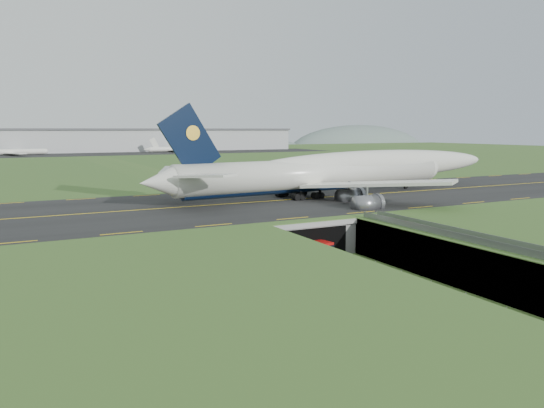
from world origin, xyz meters
TOP-DOWN VIEW (x-y plane):
  - ground at (0.00, 0.00)m, footprint 900.00×900.00m
  - airfield_deck at (0.00, 0.00)m, footprint 800.00×800.00m
  - trench_road at (0.00, -7.50)m, footprint 12.00×75.00m
  - taxiway at (0.00, 33.00)m, footprint 800.00×44.00m
  - tunnel_portal at (0.00, 16.71)m, footprint 17.00×22.30m
  - guideway at (11.00, -19.11)m, footprint 3.00×53.00m
  - jumbo_jet at (24.45, 35.89)m, footprint 95.88×61.24m
  - shuttle_tram at (-0.18, 8.37)m, footprint 3.78×7.50m
  - cargo_terminal at (-0.26, 299.41)m, footprint 320.00×67.00m
  - distant_hills at (64.38, 430.00)m, footprint 700.00×91.00m

SIDE VIEW (x-z plane):
  - distant_hills at x=64.38m, z-range -34.00..26.00m
  - ground at x=0.00m, z-range 0.00..0.00m
  - trench_road at x=0.00m, z-range 0.00..0.20m
  - shuttle_tram at x=-0.18m, z-range 0.15..3.09m
  - airfield_deck at x=0.00m, z-range 0.00..6.00m
  - tunnel_portal at x=0.00m, z-range 0.33..6.33m
  - guideway at x=11.00m, z-range 1.80..8.85m
  - taxiway at x=0.00m, z-range 6.00..6.18m
  - jumbo_jet at x=24.45m, z-range 1.31..21.64m
  - cargo_terminal at x=-0.26m, z-range 6.16..21.76m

